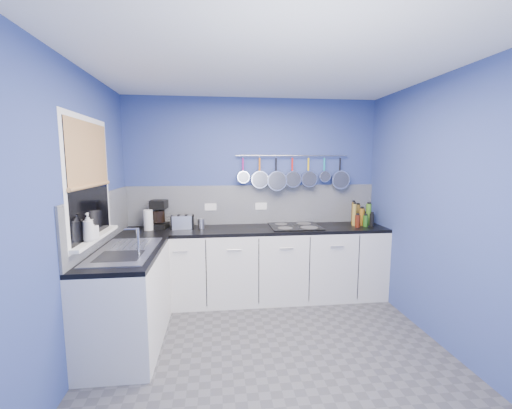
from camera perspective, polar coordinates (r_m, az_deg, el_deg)
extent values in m
cube|color=#47474C|center=(3.28, 2.61, -24.26)|extent=(3.20, 3.00, 0.02)
cube|color=white|center=(2.89, 2.94, 23.43)|extent=(3.20, 3.00, 0.02)
cube|color=navy|center=(4.31, -0.51, 1.34)|extent=(3.20, 0.02, 2.50)
cube|color=navy|center=(1.40, 13.11, -12.24)|extent=(3.20, 0.02, 2.50)
cube|color=navy|center=(3.02, -29.04, -2.33)|extent=(0.02, 3.00, 2.50)
cube|color=navy|center=(3.47, 30.03, -1.21)|extent=(0.02, 3.00, 2.50)
cube|color=#989AA1|center=(4.30, -0.47, -0.02)|extent=(3.20, 0.02, 0.50)
cube|color=#989AA1|center=(3.58, -24.99, -2.28)|extent=(0.02, 1.80, 0.50)
cube|color=silver|center=(4.18, -0.03, -10.38)|extent=(3.20, 0.60, 0.86)
cube|color=black|center=(4.06, -0.03, -4.33)|extent=(3.20, 0.60, 0.04)
cube|color=silver|center=(3.41, -21.16, -15.13)|extent=(0.60, 1.20, 0.86)
cube|color=black|center=(3.27, -21.54, -7.82)|extent=(0.60, 1.20, 0.04)
cube|color=white|center=(3.25, -26.81, 3.79)|extent=(0.01, 1.00, 1.10)
cube|color=black|center=(3.25, -26.73, 3.79)|extent=(0.01, 0.90, 1.00)
cube|color=#B27647|center=(3.24, -26.84, 7.77)|extent=(0.01, 0.90, 0.55)
cube|color=white|center=(3.31, -25.87, -5.12)|extent=(0.10, 0.98, 0.03)
cube|color=silver|center=(3.27, -21.56, -7.41)|extent=(0.50, 0.95, 0.01)
cube|color=white|center=(4.26, -7.82, -0.42)|extent=(0.15, 0.01, 0.09)
cube|color=white|center=(4.30, 0.87, -0.28)|extent=(0.15, 0.01, 0.09)
cylinder|color=silver|center=(4.30, 6.28, 8.36)|extent=(1.45, 0.02, 0.02)
imported|color=white|center=(3.09, -26.92, -3.51)|extent=(0.10, 0.10, 0.24)
imported|color=white|center=(3.16, -26.39, -3.84)|extent=(0.10, 0.10, 0.17)
cylinder|color=white|center=(4.11, -18.05, -2.56)|extent=(0.13, 0.13, 0.24)
cube|color=silver|center=(4.10, -12.52, -2.96)|extent=(0.26, 0.17, 0.16)
cylinder|color=silver|center=(4.07, -9.41, -3.28)|extent=(0.10, 0.10, 0.12)
cube|color=black|center=(4.16, 6.70, -3.71)|extent=(0.62, 0.54, 0.01)
cylinder|color=black|center=(4.55, 17.97, -2.12)|extent=(0.06, 0.06, 0.16)
cylinder|color=brown|center=(4.51, 17.11, -1.60)|extent=(0.06, 0.06, 0.25)
cylinder|color=brown|center=(4.46, 16.40, -1.42)|extent=(0.05, 0.05, 0.29)
cylinder|color=#3F721E|center=(4.45, 18.79, -1.63)|extent=(0.07, 0.07, 0.27)
cylinder|color=#8C5914|center=(4.41, 17.75, -2.06)|extent=(0.06, 0.06, 0.22)
cylinder|color=olive|center=(4.37, 16.55, -1.69)|extent=(0.05, 0.05, 0.28)
cylinder|color=black|center=(4.36, 19.31, -2.57)|extent=(0.06, 0.06, 0.16)
cylinder|color=#265919|center=(4.35, 18.33, -2.71)|extent=(0.06, 0.06, 0.14)
cylinder|color=#4C190C|center=(4.27, 17.07, -2.75)|extent=(0.06, 0.06, 0.15)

